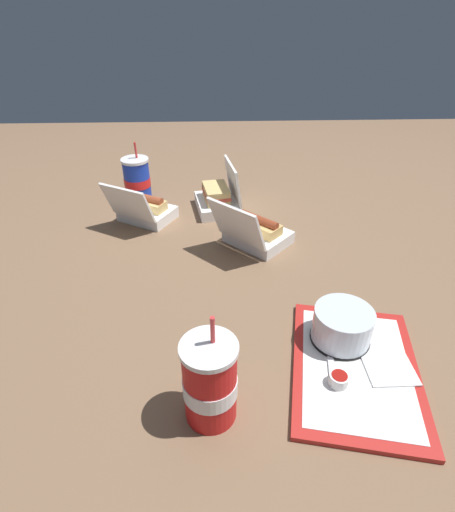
{
  "coord_description": "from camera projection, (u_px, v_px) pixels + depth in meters",
  "views": [
    {
      "loc": [
        -0.94,
        0.07,
        0.67
      ],
      "look_at": [
        -0.0,
        0.03,
        0.05
      ],
      "focal_mm": 28.0,
      "sensor_mm": 36.0,
      "label": 1
    }
  ],
  "objects": [
    {
      "name": "clamshell_hotdog_right",
      "position": [
        145.0,
        210.0,
        1.39
      ],
      "size": [
        0.25,
        0.24,
        0.16
      ],
      "color": "white",
      "rests_on": "ground_plane"
    },
    {
      "name": "clamshell_sandwich_left",
      "position": [
        218.0,
        199.0,
        1.45
      ],
      "size": [
        0.21,
        0.17,
        0.18
      ],
      "color": "white",
      "rests_on": "ground_plane"
    },
    {
      "name": "napkin_stack",
      "position": [
        389.0,
        367.0,
        0.84
      ],
      "size": [
        0.1,
        0.1,
        0.0
      ],
      "primitive_type": "cube",
      "rotation": [
        0.0,
        0.0,
        0.0
      ],
      "color": "white",
      "rests_on": "food_tray"
    },
    {
      "name": "plastic_fork",
      "position": [
        331.0,
        367.0,
        0.84
      ],
      "size": [
        0.11,
        0.03,
        0.0
      ],
      "primitive_type": "cube",
      "rotation": [
        0.0,
        0.0,
        -0.17
      ],
      "color": "white",
      "rests_on": "food_tray"
    },
    {
      "name": "cake_container",
      "position": [
        342.0,
        326.0,
        0.89
      ],
      "size": [
        0.13,
        0.13,
        0.08
      ],
      "color": "black",
      "rests_on": "food_tray"
    },
    {
      "name": "food_tray",
      "position": [
        355.0,
        368.0,
        0.85
      ],
      "size": [
        0.42,
        0.33,
        0.01
      ],
      "color": "red",
      "rests_on": "ground_plane"
    },
    {
      "name": "ketchup_cup",
      "position": [
        339.0,
        379.0,
        0.8
      ],
      "size": [
        0.04,
        0.04,
        0.02
      ],
      "color": "white",
      "rests_on": "food_tray"
    },
    {
      "name": "soda_cup_front",
      "position": [
        210.0,
        382.0,
        0.72
      ],
      "size": [
        0.1,
        0.1,
        0.24
      ],
      "color": "red",
      "rests_on": "ground_plane"
    },
    {
      "name": "ground_plane",
      "position": [
        238.0,
        270.0,
        1.16
      ],
      "size": [
        3.2,
        3.2,
        0.0
      ],
      "primitive_type": "plane",
      "color": "brown"
    },
    {
      "name": "clamshell_hotdog_back",
      "position": [
        256.0,
        232.0,
        1.26
      ],
      "size": [
        0.28,
        0.28,
        0.18
      ],
      "color": "white",
      "rests_on": "ground_plane"
    },
    {
      "name": "soda_cup_corner",
      "position": [
        137.0,
        179.0,
        1.52
      ],
      "size": [
        0.1,
        0.1,
        0.22
      ],
      "color": "#1938B7",
      "rests_on": "ground_plane"
    }
  ]
}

